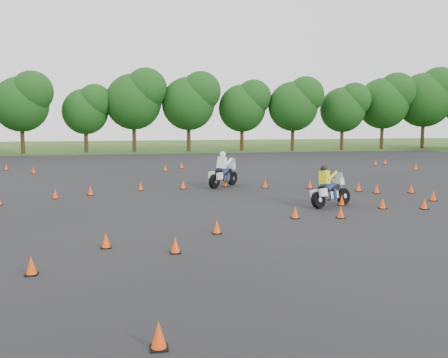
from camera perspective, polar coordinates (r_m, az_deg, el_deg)
ground at (r=17.84m, az=2.39°, el=-5.36°), size 140.00×140.00×0.00m
asphalt_pad at (r=23.62m, az=-0.90°, el=-2.30°), size 62.00×62.00×0.00m
treeline at (r=52.36m, az=-3.19°, el=7.88°), size 86.86×32.42×11.04m
traffic_cones at (r=22.84m, az=0.55°, el=-2.05°), size 36.63×31.56×0.45m
rider_yellow at (r=21.98m, az=12.33°, el=-0.75°), size 2.43×1.75×1.83m
rider_white at (r=27.79m, az=-0.10°, el=1.15°), size 2.35×2.39×1.98m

